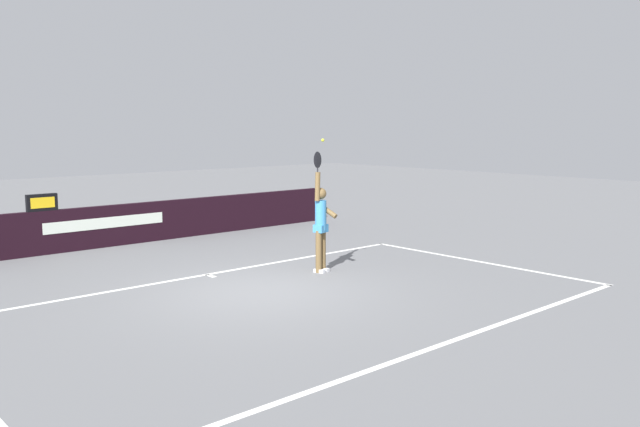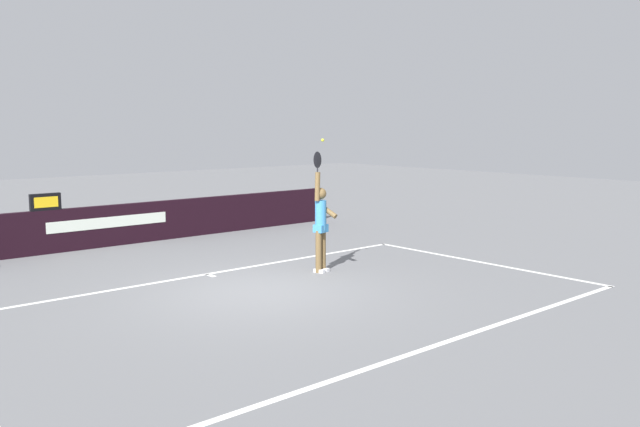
{
  "view_description": "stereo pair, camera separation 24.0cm",
  "coord_description": "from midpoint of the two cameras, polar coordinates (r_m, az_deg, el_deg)",
  "views": [
    {
      "loc": [
        -7.06,
        -9.54,
        3.02
      ],
      "look_at": [
        1.92,
        0.46,
        1.22
      ],
      "focal_mm": 36.93,
      "sensor_mm": 36.0,
      "label": 1
    },
    {
      "loc": [
        -6.88,
        -9.69,
        3.02
      ],
      "look_at": [
        1.92,
        0.46,
        1.22
      ],
      "focal_mm": 36.93,
      "sensor_mm": 36.0,
      "label": 2
    }
  ],
  "objects": [
    {
      "name": "speed_display",
      "position": [
        16.73,
        -23.34,
        0.88
      ],
      "size": [
        0.7,
        0.13,
        0.4
      ],
      "color": "black",
      "rests_on": "back_wall"
    },
    {
      "name": "court_lines",
      "position": [
        11.39,
        -2.45,
        -7.76
      ],
      "size": [
        10.62,
        6.02,
        0.0
      ],
      "color": "white",
      "rests_on": "ground"
    },
    {
      "name": "tennis_ball",
      "position": [
        13.24,
        -0.28,
        6.38
      ],
      "size": [
        0.07,
        0.07,
        0.07
      ],
      "color": "yellow"
    },
    {
      "name": "tennis_player",
      "position": [
        13.56,
        -0.44,
        -0.75
      ],
      "size": [
        0.52,
        0.52,
        2.52
      ],
      "color": "brown",
      "rests_on": "ground"
    },
    {
      "name": "back_wall",
      "position": [
        17.43,
        -17.9,
        -1.0
      ],
      "size": [
        13.62,
        0.17,
        1.04
      ],
      "color": "black",
      "rests_on": "ground"
    },
    {
      "name": "ground_plane",
      "position": [
        12.25,
        -5.84,
        -6.69
      ],
      "size": [
        60.0,
        60.0,
        0.0
      ],
      "primitive_type": "plane",
      "color": "slate"
    }
  ]
}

